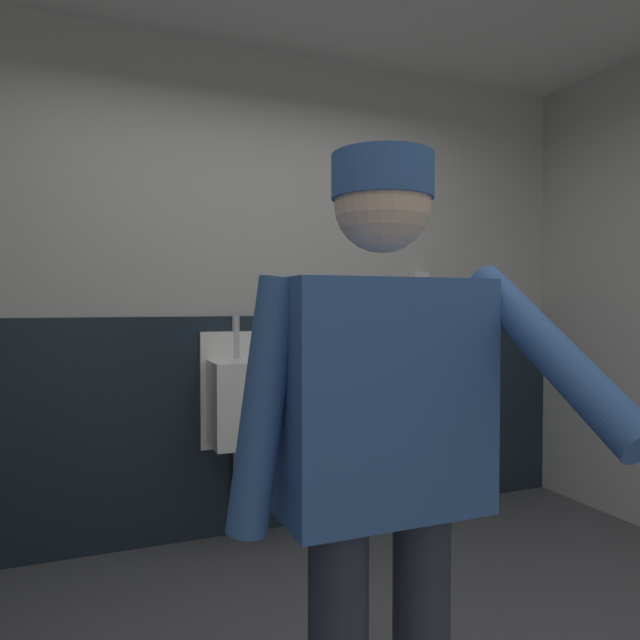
{
  "coord_description": "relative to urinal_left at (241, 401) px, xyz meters",
  "views": [
    {
      "loc": [
        -0.79,
        -1.53,
        1.31
      ],
      "look_at": [
        -0.08,
        0.24,
        1.25
      ],
      "focal_mm": 31.95,
      "sensor_mm": 36.0,
      "label": 1
    }
  ],
  "objects": [
    {
      "name": "privacy_divider_panel",
      "position": [
        0.38,
        -0.07,
        0.17
      ],
      "size": [
        0.04,
        0.4,
        0.9
      ],
      "primitive_type": "cube",
      "color": "#4C4C51"
    },
    {
      "name": "soap_dispenser",
      "position": [
        1.19,
        0.12,
        0.64
      ],
      "size": [
        0.1,
        0.07,
        0.18
      ],
      "primitive_type": "cube",
      "color": "silver"
    },
    {
      "name": "urinal_left",
      "position": [
        0.0,
        0.0,
        0.0
      ],
      "size": [
        0.4,
        0.34,
        1.24
      ],
      "color": "white",
      "rests_on": "ground_plane"
    },
    {
      "name": "person",
      "position": [
        -0.12,
        -1.84,
        0.2
      ],
      "size": [
        0.7,
        0.6,
        1.65
      ],
      "color": "#2D3342",
      "rests_on": "ground_plane"
    },
    {
      "name": "wall_back",
      "position": [
        0.05,
        0.22,
        0.6
      ],
      "size": [
        4.93,
        0.12,
        2.75
      ],
      "primitive_type": "cube",
      "color": "#B2B2AD",
      "rests_on": "ground_plane"
    },
    {
      "name": "wainscot_band_back",
      "position": [
        0.05,
        0.14,
        -0.16
      ],
      "size": [
        4.33,
        0.03,
        1.23
      ],
      "primitive_type": "cube",
      "color": "#19232D",
      "rests_on": "ground_plane"
    },
    {
      "name": "urinal_middle",
      "position": [
        0.75,
        0.0,
        0.0
      ],
      "size": [
        0.4,
        0.34,
        1.24
      ],
      "color": "white",
      "rests_on": "ground_plane"
    }
  ]
}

